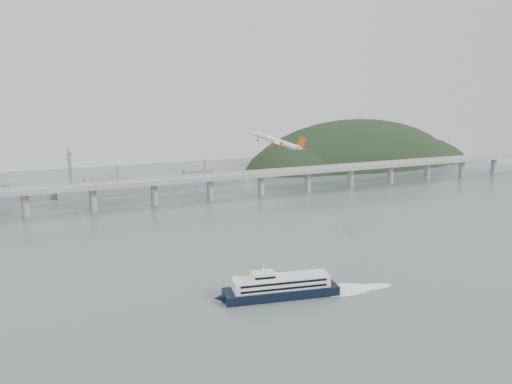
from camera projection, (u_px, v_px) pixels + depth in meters
name	position (u px, v px, depth m)	size (l,w,h in m)	color
ground	(299.00, 279.00, 258.97)	(900.00, 900.00, 0.00)	#576463
bridge	(187.00, 182.00, 433.89)	(800.00, 22.00, 23.90)	gray
headland	(365.00, 178.00, 673.69)	(365.00, 155.00, 156.00)	black
ferry	(281.00, 287.00, 236.58)	(90.07, 27.09, 17.07)	black
airliner	(278.00, 142.00, 342.83)	(35.72, 33.95, 15.21)	white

